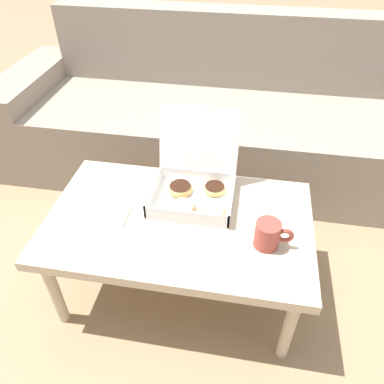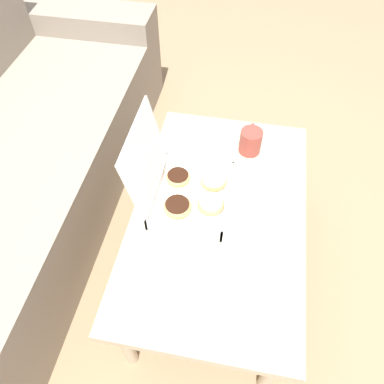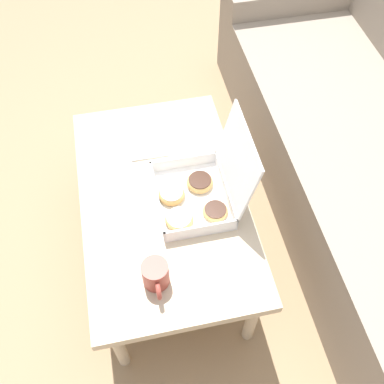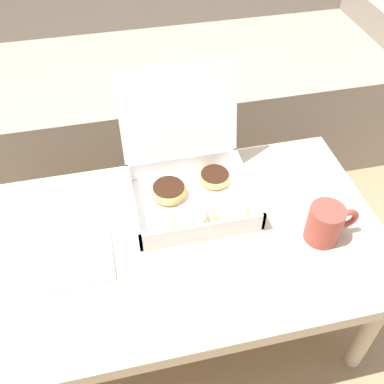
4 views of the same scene
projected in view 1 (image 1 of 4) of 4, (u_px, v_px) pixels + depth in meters
name	position (u px, v px, depth m)	size (l,w,h in m)	color
ground_plane	(188.00, 255.00, 1.82)	(12.00, 12.00, 0.00)	#937756
couch	(212.00, 120.00, 2.25)	(2.43, 0.83, 0.85)	gray
coffee_table	(179.00, 226.00, 1.45)	(1.00, 0.61, 0.41)	#C6B293
pastry_box	(195.00, 187.00, 1.48)	(0.32, 0.32, 0.32)	white
coffee_mug	(268.00, 235.00, 1.29)	(0.13, 0.09, 0.10)	#993D33
napkin_stack	(109.00, 212.00, 1.44)	(0.15, 0.15, 0.01)	white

